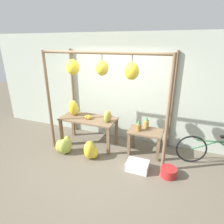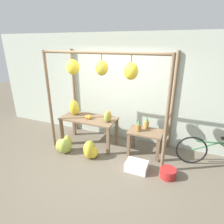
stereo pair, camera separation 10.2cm
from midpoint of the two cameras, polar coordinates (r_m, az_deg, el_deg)
ground_plane at (r=4.32m, az=-4.47°, el=-15.90°), size 20.00×20.00×0.00m
shop_wall_back at (r=5.02m, az=3.00°, el=7.13°), size 8.00×0.08×2.80m
stall_awning at (r=4.08m, az=-1.53°, el=9.12°), size 2.84×1.23×2.40m
display_table_main at (r=4.86m, az=-6.45°, el=-3.07°), size 1.42×0.67×0.75m
display_table_side at (r=4.54m, az=10.73°, el=-7.38°), size 0.78×0.51×0.61m
banana_pile_on_table at (r=5.02m, az=-10.83°, el=1.14°), size 0.33×0.34×0.40m
orange_pile at (r=4.75m, az=-6.60°, el=-1.52°), size 0.20×0.15×0.10m
pineapple_cluster at (r=4.48m, az=9.93°, el=-3.90°), size 0.26×0.33×0.30m
banana_pile_ground_left at (r=4.78m, az=-13.51°, el=-9.83°), size 0.46×0.40×0.44m
banana_pile_ground_right at (r=4.47m, az=-5.95°, el=-11.45°), size 0.43×0.41×0.44m
fruit_crate_white at (r=4.16m, az=8.22°, el=-16.04°), size 0.45×0.33×0.19m
blue_bucket at (r=4.12m, az=17.40°, el=-17.33°), size 0.32×0.32×0.19m
parked_bicycle at (r=4.70m, az=29.82°, el=-10.52°), size 1.65×0.38×0.71m
papaya_pile at (r=4.50m, az=-0.72°, el=-1.41°), size 0.22×0.24×0.28m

